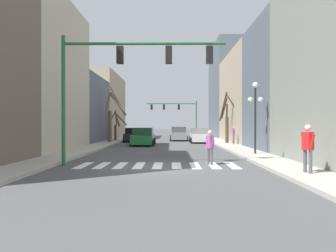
{
  "coord_description": "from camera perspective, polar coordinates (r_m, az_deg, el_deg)",
  "views": [
    {
      "loc": [
        0.65,
        -15.03,
        1.99
      ],
      "look_at": [
        0.28,
        22.26,
        1.8
      ],
      "focal_mm": 35.0,
      "sensor_mm": 36.0,
      "label": 1
    }
  ],
  "objects": [
    {
      "name": "building_row_right",
      "position": [
        34.34,
        16.25,
        6.46
      ],
      "size": [
        6.0,
        45.56,
        13.67
      ],
      "color": "gray",
      "rests_on": "ground_plane"
    },
    {
      "name": "street_tree_left_far",
      "position": [
        38.63,
        -9.01,
        0.22
      ],
      "size": [
        2.25,
        2.57,
        3.55
      ],
      "color": "brown",
      "rests_on": "sidewalk_left"
    },
    {
      "name": "ground_plane",
      "position": [
        15.18,
        -1.91,
        -7.24
      ],
      "size": [
        240.0,
        240.0,
        0.0
      ],
      "primitive_type": "plane",
      "color": "#4C4C4F"
    },
    {
      "name": "car_parked_right_near",
      "position": [
        31.09,
        -4.33,
        -1.93
      ],
      "size": [
        2.2,
        4.81,
        1.68
      ],
      "rotation": [
        0.0,
        0.0,
        -1.57
      ],
      "color": "#236B38",
      "rests_on": "ground_plane"
    },
    {
      "name": "car_at_intersection",
      "position": [
        37.68,
        -6.02,
        -1.6
      ],
      "size": [
        2.03,
        4.36,
        1.59
      ],
      "rotation": [
        0.0,
        0.0,
        1.57
      ],
      "color": "black",
      "rests_on": "ground_plane"
    },
    {
      "name": "street_lamp_right_corner",
      "position": [
        21.32,
        14.96,
        3.87
      ],
      "size": [
        0.95,
        0.36,
        4.49
      ],
      "color": "black",
      "rests_on": "sidewalk_right"
    },
    {
      "name": "street_tree_left_near",
      "position": [
        33.26,
        10.18,
        1.11
      ],
      "size": [
        2.02,
        1.79,
        5.1
      ],
      "color": "#473828",
      "rests_on": "sidewalk_right"
    },
    {
      "name": "traffic_signal_near",
      "position": [
        16.14,
        -7.59,
        10.0
      ],
      "size": [
        7.93,
        0.28,
        6.28
      ],
      "color": "#236038",
      "rests_on": "ground_plane"
    },
    {
      "name": "sidewalk_left",
      "position": [
        16.49,
        -22.78,
        -6.4
      ],
      "size": [
        2.06,
        90.0,
        0.15
      ],
      "color": "#ADA89E",
      "rests_on": "ground_plane"
    },
    {
      "name": "street_tree_right_far",
      "position": [
        35.17,
        -9.72,
        1.64
      ],
      "size": [
        1.99,
        2.29,
        5.91
      ],
      "color": "brown",
      "rests_on": "sidewalk_left"
    },
    {
      "name": "building_row_left",
      "position": [
        31.11,
        -19.34,
        6.38
      ],
      "size": [
        6.0,
        44.44,
        13.33
      ],
      "color": "#66564C",
      "rests_on": "ground_plane"
    },
    {
      "name": "pedestrian_on_right_sidewalk",
      "position": [
        16.22,
        7.33,
        -3.19
      ],
      "size": [
        0.39,
        0.7,
        1.7
      ],
      "rotation": [
        0.0,
        0.0,
        2.01
      ],
      "color": "#4C4C51",
      "rests_on": "ground_plane"
    },
    {
      "name": "car_parked_left_mid",
      "position": [
        40.04,
        1.86,
        -1.42
      ],
      "size": [
        2.12,
        4.52,
        1.69
      ],
      "rotation": [
        0.0,
        0.0,
        1.57
      ],
      "color": "gray",
      "rests_on": "ground_plane"
    },
    {
      "name": "car_parked_left_far",
      "position": [
        35.45,
        5.45,
        -1.72
      ],
      "size": [
        2.05,
        4.13,
        1.59
      ],
      "rotation": [
        0.0,
        0.0,
        1.57
      ],
      "color": "silver",
      "rests_on": "ground_plane"
    },
    {
      "name": "traffic_signal_far",
      "position": [
        51.42,
        1.55,
        2.8
      ],
      "size": [
        7.87,
        0.28,
        5.65
      ],
      "color": "#236038",
      "rests_on": "ground_plane"
    },
    {
      "name": "pedestrian_waiting_at_curb",
      "position": [
        30.78,
        11.36,
        -1.31
      ],
      "size": [
        0.31,
        0.71,
        1.66
      ],
      "rotation": [
        0.0,
        0.0,
        4.44
      ],
      "color": "#4C4C51",
      "rests_on": "sidewalk_right"
    },
    {
      "name": "crosswalk_stripes",
      "position": [
        15.92,
        -1.79,
        -6.87
      ],
      "size": [
        7.65,
        2.6,
        0.01
      ],
      "color": "white",
      "rests_on": "ground_plane"
    },
    {
      "name": "pedestrian_on_left_sidewalk",
      "position": [
        13.5,
        23.17,
        -2.95
      ],
      "size": [
        0.34,
        0.78,
        1.83
      ],
      "rotation": [
        0.0,
        0.0,
        1.83
      ],
      "color": "#4C4C51",
      "rests_on": "sidewalk_right"
    },
    {
      "name": "sidewalk_right",
      "position": [
        16.02,
        19.61,
        -6.59
      ],
      "size": [
        2.06,
        90.0,
        0.15
      ],
      "color": "#ADA89E",
      "rests_on": "ground_plane"
    }
  ]
}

